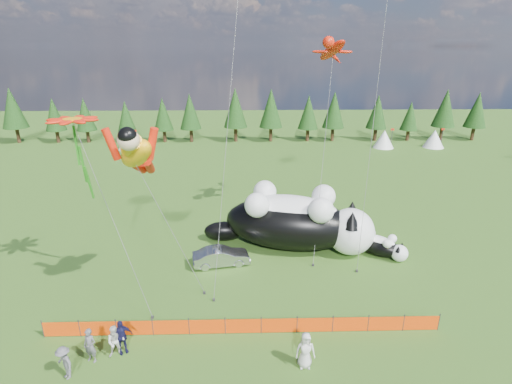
# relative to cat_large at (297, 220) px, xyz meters

# --- Properties ---
(ground) EXTENTS (160.00, 160.00, 0.00)m
(ground) POSITION_rel_cat_large_xyz_m (-4.15, -7.13, -2.33)
(ground) COLOR #12380A
(ground) RESTS_ON ground
(safety_fence) EXTENTS (22.06, 0.06, 1.10)m
(safety_fence) POSITION_rel_cat_large_xyz_m (-4.15, -10.13, -1.83)
(safety_fence) COLOR #262626
(safety_fence) RESTS_ON ground
(tree_line) EXTENTS (90.00, 4.00, 8.00)m
(tree_line) POSITION_rel_cat_large_xyz_m (-4.15, 37.87, 1.67)
(tree_line) COLOR black
(tree_line) RESTS_ON ground
(festival_tents) EXTENTS (50.00, 3.20, 2.80)m
(festival_tents) POSITION_rel_cat_large_xyz_m (6.85, 32.87, -0.93)
(festival_tents) COLOR white
(festival_tents) RESTS_ON ground
(cat_large) EXTENTS (13.40, 7.07, 4.90)m
(cat_large) POSITION_rel_cat_large_xyz_m (0.00, 0.00, 0.00)
(cat_large) COLOR black
(cat_large) RESTS_ON ground
(cat_small) EXTENTS (4.03, 3.57, 1.73)m
(cat_small) POSITION_rel_cat_large_xyz_m (6.30, -1.44, -1.51)
(cat_small) COLOR black
(cat_small) RESTS_ON ground
(car) EXTENTS (4.34, 2.20, 1.36)m
(car) POSITION_rel_cat_large_xyz_m (-5.79, -2.61, -1.65)
(car) COLOR #B5B5BA
(car) RESTS_ON ground
(spectator_a) EXTENTS (0.80, 0.66, 1.90)m
(spectator_a) POSITION_rel_cat_large_xyz_m (-11.86, -11.98, -1.38)
(spectator_a) COLOR #56555A
(spectator_a) RESTS_ON ground
(spectator_b) EXTENTS (0.97, 0.70, 1.81)m
(spectator_b) POSITION_rel_cat_large_xyz_m (-10.67, -11.65, -1.42)
(spectator_b) COLOR beige
(spectator_b) RESTS_ON ground
(spectator_c) EXTENTS (1.29, 1.08, 1.96)m
(spectator_c) POSITION_rel_cat_large_xyz_m (-10.46, -11.41, -1.35)
(spectator_c) COLOR #16153B
(spectator_c) RESTS_ON ground
(spectator_d) EXTENTS (1.26, 1.21, 1.79)m
(spectator_d) POSITION_rel_cat_large_xyz_m (-12.69, -13.07, -1.44)
(spectator_d) COLOR #56555A
(spectator_d) RESTS_ON ground
(spectator_e) EXTENTS (0.97, 0.63, 1.98)m
(spectator_e) POSITION_rel_cat_large_xyz_m (-1.06, -12.64, -1.34)
(spectator_e) COLOR beige
(spectator_e) RESTS_ON ground
(superhero_kite) EXTENTS (6.22, 5.93, 11.87)m
(superhero_kite) POSITION_rel_cat_large_xyz_m (-9.93, -7.06, 7.28)
(superhero_kite) COLOR #FFAE0D
(superhero_kite) RESTS_ON ground
(gecko_kite) EXTENTS (4.35, 11.67, 17.03)m
(gecko_kite) POSITION_rel_cat_large_xyz_m (3.07, 5.37, 12.47)
(gecko_kite) COLOR red
(gecko_kite) RESTS_ON ground
(flower_kite) EXTENTS (6.24, 5.64, 12.46)m
(flower_kite) POSITION_rel_cat_large_xyz_m (-14.05, -4.75, 8.57)
(flower_kite) COLOR red
(flower_kite) RESTS_ON ground
(diamond_kite_a) EXTENTS (2.24, 7.49, 19.89)m
(diamond_kite_a) POSITION_rel_cat_large_xyz_m (-4.40, -0.49, 15.01)
(diamond_kite_a) COLOR #0C45B7
(diamond_kite_a) RESTS_ON ground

